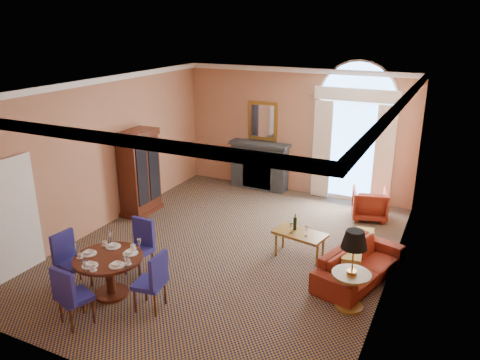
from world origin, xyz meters
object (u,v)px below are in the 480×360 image
at_px(armoire, 139,174).
at_px(sofa, 360,264).
at_px(armchair, 370,204).
at_px(side_table, 353,260).
at_px(coffee_table, 300,234).
at_px(dining_table, 109,266).

height_order(armoire, sofa, armoire).
bearing_deg(sofa, armoire, 97.49).
bearing_deg(armchair, side_table, 81.29).
height_order(armoire, coffee_table, armoire).
bearing_deg(armoire, side_table, -17.86).
bearing_deg(dining_table, armoire, 119.09).
xyz_separation_m(sofa, armchair, (-0.38, 2.76, 0.06)).
height_order(sofa, armchair, armchair).
bearing_deg(dining_table, side_table, 20.64).
relative_size(armchair, side_table, 0.60).
bearing_deg(coffee_table, armoire, -175.60).
bearing_deg(armoire, sofa, -8.55).
distance_m(sofa, coffee_table, 1.28).
xyz_separation_m(armchair, coffee_table, (-0.84, -2.40, 0.10)).
bearing_deg(side_table, armoire, 162.14).
xyz_separation_m(dining_table, sofa, (3.56, 2.28, -0.24)).
height_order(dining_table, side_table, side_table).
height_order(sofa, coffee_table, coffee_table).
relative_size(sofa, armchair, 2.57).
bearing_deg(side_table, coffee_table, 134.93).
bearing_deg(armchair, dining_table, 42.36).
xyz_separation_m(dining_table, side_table, (3.61, 1.36, 0.31)).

